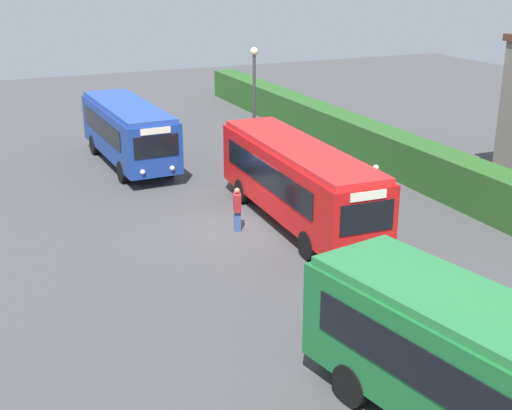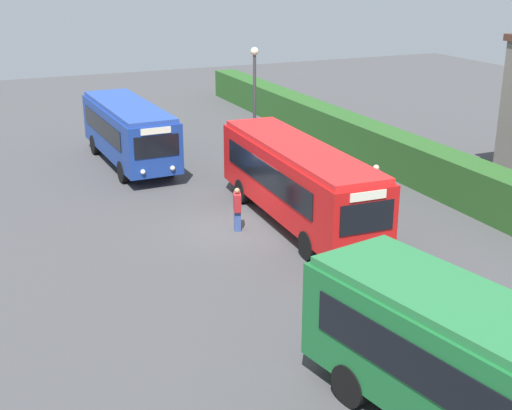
{
  "view_description": "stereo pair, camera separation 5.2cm",
  "coord_description": "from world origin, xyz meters",
  "px_view_note": "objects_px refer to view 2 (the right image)",
  "views": [
    {
      "loc": [
        22.48,
        -9.23,
        9.54
      ],
      "look_at": [
        1.31,
        0.19,
        1.33
      ],
      "focal_mm": 48.69,
      "sensor_mm": 36.0,
      "label": 1
    },
    {
      "loc": [
        22.5,
        -9.18,
        9.54
      ],
      "look_at": [
        1.31,
        0.19,
        1.33
      ],
      "focal_mm": 48.69,
      "sensor_mm": 36.0,
      "label": 2
    }
  ],
  "objects_px": {
    "lamppost": "(255,98)",
    "bus_green": "(489,374)",
    "bus_blue": "(129,130)",
    "person_center": "(375,186)",
    "person_left": "(237,208)",
    "bus_red": "(298,179)"
  },
  "relations": [
    {
      "from": "bus_green",
      "to": "lamppost",
      "type": "relative_size",
      "value": 1.53
    },
    {
      "from": "bus_blue",
      "to": "lamppost",
      "type": "xyz_separation_m",
      "value": [
        4.13,
        4.85,
        1.91
      ]
    },
    {
      "from": "bus_blue",
      "to": "person_left",
      "type": "relative_size",
      "value": 5.4
    },
    {
      "from": "bus_green",
      "to": "bus_red",
      "type": "bearing_deg",
      "value": 158.64
    },
    {
      "from": "bus_green",
      "to": "lamppost",
      "type": "height_order",
      "value": "lamppost"
    },
    {
      "from": "bus_blue",
      "to": "person_left",
      "type": "bearing_deg",
      "value": 6.31
    },
    {
      "from": "bus_green",
      "to": "person_center",
      "type": "distance_m",
      "value": 14.42
    },
    {
      "from": "bus_blue",
      "to": "person_center",
      "type": "xyz_separation_m",
      "value": [
        10.55,
        7.27,
        -0.71
      ]
    },
    {
      "from": "lamppost",
      "to": "bus_red",
      "type": "bearing_deg",
      "value": -9.57
    },
    {
      "from": "person_left",
      "to": "lamppost",
      "type": "xyz_separation_m",
      "value": [
        -6.14,
        3.4,
        2.8
      ]
    },
    {
      "from": "bus_green",
      "to": "person_center",
      "type": "xyz_separation_m",
      "value": [
        -13.13,
        5.93,
        -0.76
      ]
    },
    {
      "from": "lamppost",
      "to": "bus_green",
      "type": "bearing_deg",
      "value": -10.19
    },
    {
      "from": "bus_red",
      "to": "bus_blue",
      "type": "bearing_deg",
      "value": -158.58
    },
    {
      "from": "bus_green",
      "to": "bus_blue",
      "type": "bearing_deg",
      "value": 172.38
    },
    {
      "from": "person_center",
      "to": "lamppost",
      "type": "bearing_deg",
      "value": -10.49
    },
    {
      "from": "person_center",
      "to": "bus_red",
      "type": "bearing_deg",
      "value": 60.03
    },
    {
      "from": "person_left",
      "to": "lamppost",
      "type": "distance_m",
      "value": 7.56
    },
    {
      "from": "bus_red",
      "to": "person_left",
      "type": "bearing_deg",
      "value": -96.55
    },
    {
      "from": "bus_green",
      "to": "person_left",
      "type": "distance_m",
      "value": 13.44
    },
    {
      "from": "person_left",
      "to": "person_center",
      "type": "distance_m",
      "value": 5.82
    },
    {
      "from": "bus_blue",
      "to": "person_center",
      "type": "bearing_deg",
      "value": 32.82
    },
    {
      "from": "bus_red",
      "to": "person_left",
      "type": "xyz_separation_m",
      "value": [
        -0.34,
        -2.31,
        -0.93
      ]
    }
  ]
}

